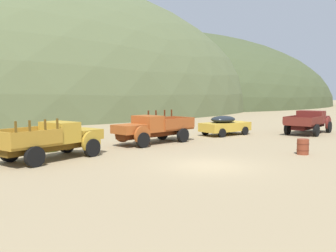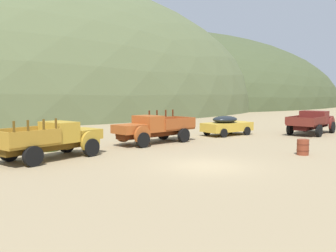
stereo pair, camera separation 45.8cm
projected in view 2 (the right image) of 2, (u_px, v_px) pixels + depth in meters
The scene contains 10 objects.
ground_plane at pixel (206, 166), 16.97m from camera, with size 300.00×300.00×0.00m, color #998460.
hill_far_left at pixel (25, 112), 65.61m from camera, with size 95.25×64.64×47.10m, color #56603D.
hill_distant at pixel (177, 106), 97.18m from camera, with size 101.54×69.80×37.61m, color #424C2D.
truck_mustard at pixel (58, 139), 19.03m from camera, with size 5.94×3.70×2.16m.
truck_oxide_orange at pixel (150, 129), 24.24m from camera, with size 6.18×3.04×2.16m.
car_faded_yellow at pixel (228, 125), 29.28m from camera, with size 4.50×2.16×1.57m.
truck_oxblood at pixel (314, 122), 30.44m from camera, with size 6.09×3.73×1.89m.
oil_drum_by_truck at pixel (303, 147), 19.95m from camera, with size 0.67×0.67×0.86m.
bush_near_barrel at pixel (135, 135), 27.80m from camera, with size 1.18×1.09×0.81m.
bush_front_left at pixel (49, 148), 21.30m from camera, with size 1.06×0.95×0.77m.
Camera 2 is at (-10.88, -12.83, 3.39)m, focal length 39.08 mm.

